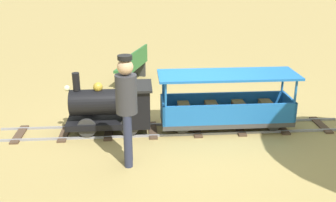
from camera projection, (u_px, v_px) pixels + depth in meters
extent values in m
plane|color=#A38C51|center=(189.00, 130.00, 6.82)|extent=(60.00, 60.00, 0.00)
cube|color=gray|center=(176.00, 135.00, 6.58)|extent=(0.03, 6.05, 0.04)
cube|color=gray|center=(173.00, 124.00, 7.01)|extent=(0.03, 6.05, 0.04)
cube|color=#4C3828|center=(321.00, 125.00, 6.99)|extent=(0.70, 0.14, 0.03)
cube|color=#4C3828|center=(280.00, 126.00, 6.93)|extent=(0.70, 0.14, 0.03)
cube|color=#4C3828|center=(238.00, 128.00, 6.88)|extent=(0.70, 0.14, 0.03)
cube|color=#4C3828|center=(196.00, 129.00, 6.83)|extent=(0.70, 0.14, 0.03)
cube|color=#4C3828|center=(153.00, 130.00, 6.77)|extent=(0.70, 0.14, 0.03)
cube|color=#4C3828|center=(109.00, 132.00, 6.72)|extent=(0.70, 0.14, 0.03)
cube|color=#4C3828|center=(65.00, 133.00, 6.66)|extent=(0.70, 0.14, 0.03)
cube|color=#4C3828|center=(19.00, 134.00, 6.61)|extent=(0.70, 0.14, 0.03)
cube|color=black|center=(109.00, 121.00, 6.65)|extent=(0.58, 1.40, 0.10)
cylinder|color=black|center=(96.00, 102.00, 6.52)|extent=(0.44, 0.85, 0.44)
cylinder|color=#B7932D|center=(70.00, 103.00, 6.49)|extent=(0.37, 0.02, 0.37)
cylinder|color=black|center=(76.00, 82.00, 6.37)|extent=(0.12, 0.12, 0.30)
sphere|color=#B7932D|center=(98.00, 87.00, 6.43)|extent=(0.16, 0.16, 0.16)
cube|color=black|center=(136.00, 103.00, 6.57)|extent=(0.58, 0.45, 0.55)
cube|color=black|center=(136.00, 86.00, 6.47)|extent=(0.66, 0.53, 0.04)
sphere|color=#F2EAB2|center=(67.00, 88.00, 6.39)|extent=(0.10, 0.10, 0.10)
cylinder|color=#2D2D2D|center=(87.00, 128.00, 6.41)|extent=(0.05, 0.32, 0.32)
cylinder|color=#2D2D2D|center=(90.00, 117.00, 6.85)|extent=(0.05, 0.32, 0.32)
cylinder|color=#2D2D2D|center=(129.00, 127.00, 6.46)|extent=(0.05, 0.32, 0.32)
cylinder|color=#2D2D2D|center=(130.00, 116.00, 6.90)|extent=(0.05, 0.32, 0.32)
cube|color=#3F3F3F|center=(226.00, 119.00, 6.81)|extent=(0.66, 2.25, 0.08)
cube|color=blue|center=(230.00, 115.00, 6.44)|extent=(0.04, 2.25, 0.35)
cube|color=blue|center=(223.00, 102.00, 7.02)|extent=(0.04, 2.25, 0.35)
cube|color=blue|center=(163.00, 110.00, 6.65)|extent=(0.66, 0.04, 0.35)
cube|color=blue|center=(288.00, 106.00, 6.81)|extent=(0.66, 0.04, 0.35)
cylinder|color=blue|center=(166.00, 105.00, 6.30)|extent=(0.04, 0.04, 0.75)
cylinder|color=blue|center=(163.00, 93.00, 6.87)|extent=(0.04, 0.04, 0.75)
cylinder|color=blue|center=(295.00, 101.00, 6.46)|extent=(0.04, 0.04, 0.75)
cylinder|color=blue|center=(282.00, 90.00, 7.02)|extent=(0.04, 0.04, 0.75)
cube|color=blue|center=(228.00, 75.00, 6.53)|extent=(0.76, 2.35, 0.04)
cube|color=olive|center=(267.00, 110.00, 6.80)|extent=(0.50, 0.20, 0.24)
cube|color=olive|center=(240.00, 110.00, 6.77)|extent=(0.50, 0.20, 0.24)
cube|color=olive|center=(212.00, 111.00, 6.73)|extent=(0.50, 0.20, 0.24)
cube|color=olive|center=(184.00, 112.00, 6.70)|extent=(0.50, 0.20, 0.24)
cylinder|color=#262626|center=(182.00, 127.00, 6.54)|extent=(0.04, 0.24, 0.24)
cylinder|color=#262626|center=(180.00, 117.00, 6.97)|extent=(0.04, 0.24, 0.24)
cylinder|color=#262626|center=(274.00, 124.00, 6.65)|extent=(0.04, 0.24, 0.24)
cylinder|color=#262626|center=(265.00, 114.00, 7.09)|extent=(0.04, 0.24, 0.24)
cylinder|color=#282D47|center=(128.00, 141.00, 5.49)|extent=(0.12, 0.12, 0.80)
cylinder|color=#282D47|center=(128.00, 136.00, 5.66)|extent=(0.12, 0.12, 0.80)
cylinder|color=#333338|center=(126.00, 94.00, 5.34)|extent=(0.30, 0.30, 0.55)
sphere|color=tan|center=(125.00, 67.00, 5.21)|extent=(0.22, 0.22, 0.22)
cylinder|color=black|center=(125.00, 58.00, 5.16)|extent=(0.20, 0.20, 0.06)
cube|color=#2D6B33|center=(131.00, 66.00, 9.29)|extent=(1.36, 0.80, 0.06)
cube|color=#2D6B33|center=(138.00, 58.00, 9.18)|extent=(1.24, 0.46, 0.40)
cube|color=#333333|center=(123.00, 81.00, 8.85)|extent=(0.18, 0.33, 0.42)
cube|color=#333333|center=(139.00, 68.00, 9.88)|extent=(0.18, 0.33, 0.42)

